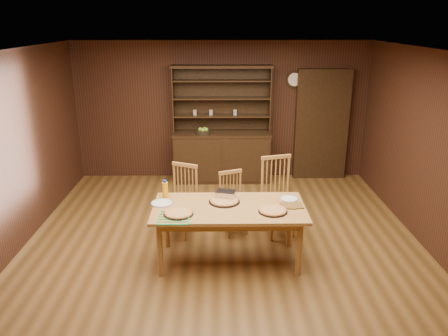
{
  "coord_description": "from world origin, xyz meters",
  "views": [
    {
      "loc": [
        -0.06,
        -5.2,
        2.97
      ],
      "look_at": [
        0.01,
        0.4,
        1.05
      ],
      "focal_mm": 35.0,
      "sensor_mm": 36.0,
      "label": 1
    }
  ],
  "objects_px": {
    "china_hutch": "(222,150)",
    "chair_right": "(278,193)",
    "chair_left": "(183,197)",
    "juice_bottle": "(165,189)",
    "chair_center": "(233,200)",
    "dining_table": "(229,213)"
  },
  "relations": [
    {
      "from": "chair_left",
      "to": "juice_bottle",
      "type": "distance_m",
      "value": 0.61
    },
    {
      "from": "chair_center",
      "to": "juice_bottle",
      "type": "distance_m",
      "value": 1.1
    },
    {
      "from": "chair_left",
      "to": "chair_right",
      "type": "distance_m",
      "value": 1.36
    },
    {
      "from": "chair_right",
      "to": "chair_center",
      "type": "bearing_deg",
      "value": 161.16
    },
    {
      "from": "chair_center",
      "to": "china_hutch",
      "type": "bearing_deg",
      "value": 71.89
    },
    {
      "from": "chair_center",
      "to": "juice_bottle",
      "type": "xyz_separation_m",
      "value": [
        -0.9,
        -0.51,
        0.38
      ]
    },
    {
      "from": "dining_table",
      "to": "chair_right",
      "type": "relative_size",
      "value": 1.66
    },
    {
      "from": "china_hutch",
      "to": "juice_bottle",
      "type": "xyz_separation_m",
      "value": [
        -0.76,
        -2.66,
        0.26
      ]
    },
    {
      "from": "china_hutch",
      "to": "juice_bottle",
      "type": "bearing_deg",
      "value": -105.95
    },
    {
      "from": "chair_right",
      "to": "juice_bottle",
      "type": "relative_size",
      "value": 4.83
    },
    {
      "from": "china_hutch",
      "to": "dining_table",
      "type": "xyz_separation_m",
      "value": [
        0.07,
        -2.98,
        0.07
      ]
    },
    {
      "from": "china_hutch",
      "to": "chair_left",
      "type": "distance_m",
      "value": 2.25
    },
    {
      "from": "chair_left",
      "to": "chair_center",
      "type": "relative_size",
      "value": 1.13
    },
    {
      "from": "chair_center",
      "to": "chair_right",
      "type": "distance_m",
      "value": 0.66
    },
    {
      "from": "chair_left",
      "to": "chair_right",
      "type": "bearing_deg",
      "value": 23.6
    },
    {
      "from": "china_hutch",
      "to": "chair_left",
      "type": "relative_size",
      "value": 2.12
    },
    {
      "from": "dining_table",
      "to": "chair_left",
      "type": "height_order",
      "value": "chair_left"
    },
    {
      "from": "chair_left",
      "to": "juice_bottle",
      "type": "xyz_separation_m",
      "value": [
        -0.18,
        -0.49,
        0.32
      ]
    },
    {
      "from": "china_hutch",
      "to": "chair_right",
      "type": "bearing_deg",
      "value": -70.35
    },
    {
      "from": "china_hutch",
      "to": "chair_center",
      "type": "xyz_separation_m",
      "value": [
        0.14,
        -2.15,
        -0.12
      ]
    },
    {
      "from": "china_hutch",
      "to": "chair_center",
      "type": "distance_m",
      "value": 2.16
    },
    {
      "from": "juice_bottle",
      "to": "chair_left",
      "type": "bearing_deg",
      "value": 69.63
    }
  ]
}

